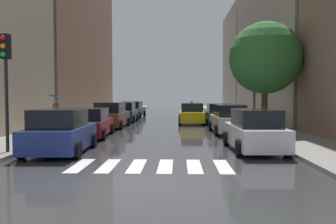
{
  "coord_description": "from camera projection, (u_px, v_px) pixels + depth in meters",
  "views": [
    {
      "loc": [
        0.86,
        -8.52,
        2.22
      ],
      "look_at": [
        0.07,
        17.17,
        1.0
      ],
      "focal_mm": 37.18,
      "sensor_mm": 36.0,
      "label": 1
    }
  ],
  "objects": [
    {
      "name": "crosswalk_stripes",
      "position": [
        151.0,
        166.0,
        10.91
      ],
      "size": [
        4.95,
        2.2,
        0.01
      ],
      "color": "silver",
      "rests_on": "ground"
    },
    {
      "name": "sidewalk_right",
      "position": [
        239.0,
        118.0,
        32.4
      ],
      "size": [
        3.0,
        72.0,
        0.15
      ],
      "primitive_type": "cube",
      "color": "gray",
      "rests_on": "ground"
    },
    {
      "name": "ground_plane",
      "position": [
        170.0,
        119.0,
        32.6
      ],
      "size": [
        28.0,
        72.0,
        0.04
      ],
      "primitive_type": "cube",
      "color": "#343436"
    },
    {
      "name": "traffic_light_left_corner",
      "position": [
        6.0,
        66.0,
        12.65
      ],
      "size": [
        0.3,
        0.42,
        4.3
      ],
      "color": "black",
      "rests_on": "sidewalk_left"
    },
    {
      "name": "taxi_midroad",
      "position": [
        192.0,
        114.0,
        27.61
      ],
      "size": [
        2.08,
        4.7,
        1.81
      ],
      "rotation": [
        0.0,
        0.0,
        1.57
      ],
      "color": "yellow",
      "rests_on": "ground"
    },
    {
      "name": "parked_car_left_fourth",
      "position": [
        124.0,
        113.0,
        29.45
      ],
      "size": [
        2.15,
        4.07,
        1.65
      ],
      "rotation": [
        0.0,
        0.0,
        1.57
      ],
      "color": "navy",
      "rests_on": "ground"
    },
    {
      "name": "building_right_far",
      "position": [
        250.0,
        61.0,
        49.68
      ],
      "size": [
        6.0,
        13.24,
        14.23
      ],
      "primitive_type": "cube",
      "color": "#9E9384",
      "rests_on": "ground"
    },
    {
      "name": "pedestrian_foreground",
      "position": [
        56.0,
        104.0,
        21.23
      ],
      "size": [
        1.03,
        1.03,
        2.12
      ],
      "rotation": [
        0.0,
        0.0,
        1.72
      ],
      "color": "navy",
      "rests_on": "sidewalk_left"
    },
    {
      "name": "street_tree_right",
      "position": [
        265.0,
        58.0,
        20.55
      ],
      "size": [
        4.26,
        4.26,
        6.42
      ],
      "color": "#513823",
      "rests_on": "sidewalk_right"
    },
    {
      "name": "parked_car_right_nearest",
      "position": [
        255.0,
        131.0,
        13.97
      ],
      "size": [
        2.09,
        4.37,
        1.67
      ],
      "rotation": [
        0.0,
        0.0,
        1.6
      ],
      "color": "silver",
      "rests_on": "ground"
    },
    {
      "name": "parked_car_right_second",
      "position": [
        229.0,
        120.0,
        20.43
      ],
      "size": [
        2.09,
        4.25,
        1.68
      ],
      "rotation": [
        0.0,
        0.0,
        1.6
      ],
      "color": "#B2B7BF",
      "rests_on": "ground"
    },
    {
      "name": "lamp_post_right",
      "position": [
        255.0,
        68.0,
        21.46
      ],
      "size": [
        0.6,
        0.28,
        6.45
      ],
      "color": "#595B60",
      "rests_on": "sidewalk_right"
    },
    {
      "name": "parked_car_left_nearest",
      "position": [
        60.0,
        132.0,
        13.41
      ],
      "size": [
        2.28,
        4.16,
        1.71
      ],
      "rotation": [
        0.0,
        0.0,
        1.61
      ],
      "color": "navy",
      "rests_on": "ground"
    },
    {
      "name": "parked_car_right_third",
      "position": [
        218.0,
        115.0,
        26.52
      ],
      "size": [
        2.05,
        4.13,
        1.62
      ],
      "rotation": [
        0.0,
        0.0,
        1.58
      ],
      "color": "#0C4C2D",
      "rests_on": "ground"
    },
    {
      "name": "parked_car_left_fifth",
      "position": [
        133.0,
        110.0,
        35.69
      ],
      "size": [
        2.29,
        4.87,
        1.62
      ],
      "rotation": [
        0.0,
        0.0,
        1.53
      ],
      "color": "#0C4C2D",
      "rests_on": "ground"
    },
    {
      "name": "parked_car_left_second",
      "position": [
        91.0,
        123.0,
        18.61
      ],
      "size": [
        2.18,
        4.73,
        1.55
      ],
      "rotation": [
        0.0,
        0.0,
        1.62
      ],
      "color": "maroon",
      "rests_on": "ground"
    },
    {
      "name": "sidewalk_left",
      "position": [
        101.0,
        118.0,
        32.8
      ],
      "size": [
        3.0,
        72.0,
        0.15
      ],
      "primitive_type": "cube",
      "color": "gray",
      "rests_on": "ground"
    },
    {
      "name": "parked_car_left_third",
      "position": [
        111.0,
        116.0,
        24.07
      ],
      "size": [
        2.17,
        4.65,
        1.75
      ],
      "rotation": [
        0.0,
        0.0,
        1.55
      ],
      "color": "brown",
      "rests_on": "ground"
    }
  ]
}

